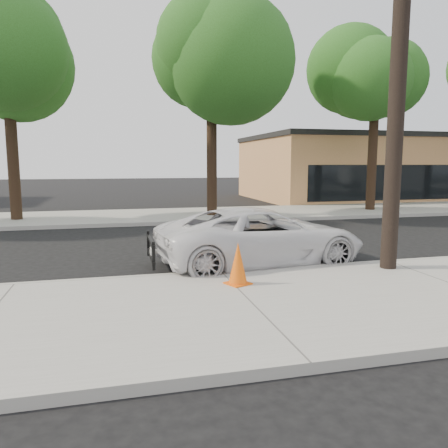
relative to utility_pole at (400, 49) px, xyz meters
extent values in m
plane|color=black|center=(-3.60, 2.70, -4.70)|extent=(120.00, 120.00, 0.00)
cube|color=gray|center=(-3.60, -1.60, -4.62)|extent=(90.00, 4.40, 0.15)
cube|color=gray|center=(-3.60, 11.20, -4.62)|extent=(90.00, 5.00, 0.15)
cube|color=#9E9B93|center=(-3.60, 0.60, -4.62)|extent=(90.00, 0.12, 0.16)
cube|color=tan|center=(12.40, 18.70, -2.70)|extent=(18.00, 10.00, 4.00)
cylinder|color=black|center=(0.00, 0.00, -0.05)|extent=(0.34, 0.34, 9.00)
cylinder|color=black|center=(-9.60, 10.90, -2.42)|extent=(0.44, 0.44, 4.25)
sphere|color=#244E16|center=(-9.60, 10.90, 1.10)|extent=(4.20, 4.20, 4.20)
sphere|color=#244E16|center=(-9.04, 10.48, 2.22)|extent=(3.36, 3.36, 3.36)
cylinder|color=black|center=(-1.60, 10.50, -2.17)|extent=(0.44, 0.44, 4.75)
sphere|color=#244E16|center=(-1.60, 10.50, 1.80)|extent=(4.80, 4.80, 4.80)
sphere|color=#244E16|center=(-0.96, 10.02, 3.08)|extent=(3.84, 3.84, 3.84)
cylinder|color=black|center=(6.40, 10.80, -2.35)|extent=(0.44, 0.44, 4.40)
sphere|color=#244E16|center=(6.40, 10.80, 1.30)|extent=(4.35, 4.35, 4.35)
sphere|color=#244E16|center=(6.98, 10.36, 2.46)|extent=(3.48, 3.48, 3.48)
imported|color=silver|center=(-2.38, 1.53, -4.01)|extent=(5.15, 2.82, 1.37)
cube|color=#EE5C0C|center=(-3.52, -0.46, -4.54)|extent=(0.54, 0.54, 0.02)
cone|color=#EE5C0C|center=(-3.52, -0.46, -4.15)|extent=(0.48, 0.48, 0.79)
camera|label=1|loc=(-5.70, -8.11, -2.30)|focal=35.00mm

